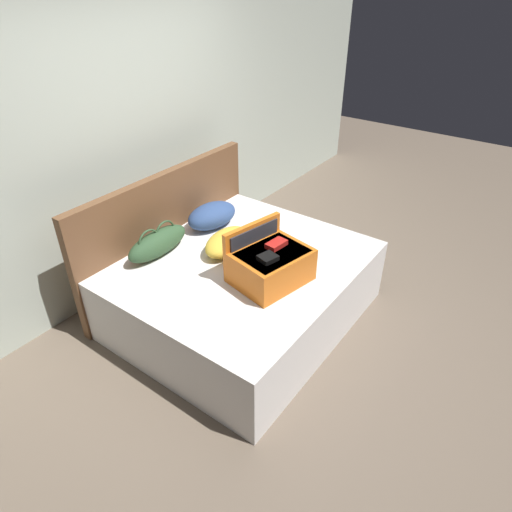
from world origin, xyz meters
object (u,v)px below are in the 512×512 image
duffel_bag (158,243)px  pillow_near_headboard (227,242)px  bed (244,290)px  hard_case_large (270,263)px  pillow_center_head (212,215)px

duffel_bag → pillow_near_headboard: 0.56m
bed → hard_case_large: 0.53m
pillow_near_headboard → pillow_center_head: bearing=57.1°
duffel_bag → hard_case_large: bearing=-75.5°
duffel_bag → pillow_near_headboard: size_ratio=1.21×
hard_case_large → pillow_near_headboard: bearing=87.3°
duffel_bag → pillow_center_head: bearing=-3.9°
duffel_bag → pillow_near_headboard: bearing=-47.7°
duffel_bag → pillow_near_headboard: duffel_bag is taller
bed → hard_case_large: bearing=-104.2°
pillow_near_headboard → bed: bearing=-105.2°
duffel_bag → pillow_center_head: size_ratio=1.21×
bed → hard_case_large: size_ratio=3.13×
hard_case_large → pillow_center_head: bearing=79.1°
hard_case_large → pillow_center_head: 0.97m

